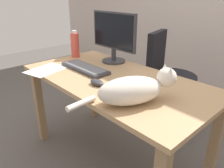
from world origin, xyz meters
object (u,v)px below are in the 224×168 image
object	(u,v)px
office_chair	(167,86)
cat	(134,89)
keyboard	(85,68)
monitor	(114,35)
computer_mouse	(97,82)
water_bottle	(75,45)

from	to	relation	value
office_chair	cat	size ratio (longest dim) A/B	1.70
office_chair	keyboard	size ratio (longest dim) A/B	2.15
office_chair	monitor	world-z (taller)	monitor
computer_mouse	water_bottle	bearing A→B (deg)	157.19
office_chair	water_bottle	bearing A→B (deg)	-130.73
monitor	water_bottle	size ratio (longest dim) A/B	1.98
cat	water_bottle	distance (m)	1.02
office_chair	cat	world-z (taller)	office_chair
monitor	cat	xyz separation A→B (m)	(0.63, -0.43, -0.15)
office_chair	water_bottle	world-z (taller)	water_bottle
monitor	water_bottle	world-z (taller)	monitor
cat	water_bottle	bearing A→B (deg)	164.13
water_bottle	keyboard	bearing A→B (deg)	-23.40
keyboard	cat	size ratio (longest dim) A/B	0.79
cat	computer_mouse	bearing A→B (deg)	179.30
computer_mouse	keyboard	bearing A→B (deg)	157.91
water_bottle	office_chair	bearing A→B (deg)	49.27
keyboard	computer_mouse	bearing A→B (deg)	-22.09
monitor	cat	size ratio (longest dim) A/B	0.86
cat	computer_mouse	world-z (taller)	cat
keyboard	computer_mouse	distance (m)	0.32
office_chair	monitor	size ratio (longest dim) A/B	1.97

